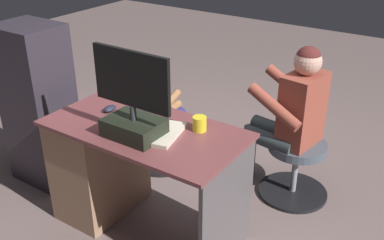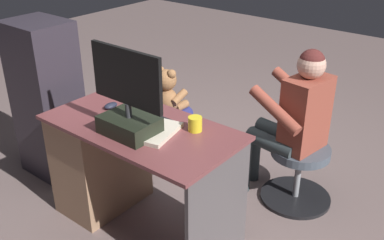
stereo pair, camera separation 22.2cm
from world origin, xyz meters
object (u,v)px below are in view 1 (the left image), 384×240
(teddy_bear, at_px, (160,93))
(office_chair_teddy, at_px, (161,134))
(monitor, at_px, (133,111))
(visitor_chair, at_px, (295,165))
(tv_remote, at_px, (126,117))
(person, at_px, (289,112))
(keyboard, at_px, (147,120))
(cup, at_px, (199,124))
(computer_mouse, at_px, (110,109))
(desk, at_px, (109,162))

(teddy_bear, bearing_deg, office_chair_teddy, 90.00)
(monitor, height_order, visitor_chair, monitor)
(tv_remote, bearing_deg, person, -149.77)
(keyboard, bearing_deg, cup, -166.56)
(computer_mouse, relative_size, office_chair_teddy, 0.18)
(office_chair_teddy, distance_m, visitor_chair, 1.09)
(person, bearing_deg, computer_mouse, 42.82)
(tv_remote, relative_size, visitor_chair, 0.30)
(monitor, relative_size, computer_mouse, 5.23)
(visitor_chair, distance_m, person, 0.41)
(monitor, distance_m, keyboard, 0.24)
(keyboard, bearing_deg, desk, 14.72)
(cup, bearing_deg, office_chair_teddy, -37.64)
(keyboard, relative_size, computer_mouse, 4.38)
(computer_mouse, bearing_deg, tv_remote, 174.35)
(office_chair_teddy, distance_m, person, 1.08)
(computer_mouse, relative_size, visitor_chair, 0.19)
(office_chair_teddy, distance_m, teddy_bear, 0.35)
(cup, distance_m, visitor_chair, 0.96)
(person, bearing_deg, keyboard, 53.44)
(person, bearing_deg, tv_remote, 48.69)
(desk, height_order, visitor_chair, desk)
(tv_remote, bearing_deg, computer_mouse, -24.11)
(monitor, relative_size, keyboard, 1.20)
(computer_mouse, distance_m, person, 1.19)
(visitor_chair, bearing_deg, tv_remote, 46.02)
(monitor, height_order, cup, monitor)
(keyboard, distance_m, office_chair_teddy, 0.91)
(keyboard, height_order, visitor_chair, keyboard)
(computer_mouse, distance_m, office_chair_teddy, 0.84)
(tv_remote, height_order, visitor_chair, tv_remote)
(computer_mouse, xyz_separation_m, cup, (-0.61, -0.10, 0.02))
(desk, bearing_deg, tv_remote, -164.42)
(monitor, distance_m, person, 1.13)
(computer_mouse, bearing_deg, cup, -171.03)
(person, bearing_deg, visitor_chair, -171.39)
(cup, relative_size, tv_remote, 0.57)
(desk, bearing_deg, visitor_chair, -137.29)
(cup, height_order, teddy_bear, cup)
(desk, xyz_separation_m, computer_mouse, (0.01, -0.05, 0.36))
(office_chair_teddy, bearing_deg, keyboard, 122.46)
(office_chair_teddy, bearing_deg, visitor_chair, -171.39)
(cup, xyz_separation_m, tv_remote, (0.46, 0.11, -0.03))
(keyboard, bearing_deg, person, -126.56)
(keyboard, distance_m, tv_remote, 0.14)
(office_chair_teddy, xyz_separation_m, teddy_bear, (0.00, -0.01, 0.35))
(computer_mouse, bearing_deg, teddy_bear, -79.91)
(tv_remote, bearing_deg, teddy_bear, -87.08)
(office_chair_teddy, height_order, teddy_bear, teddy_bear)
(teddy_bear, bearing_deg, monitor, 118.97)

